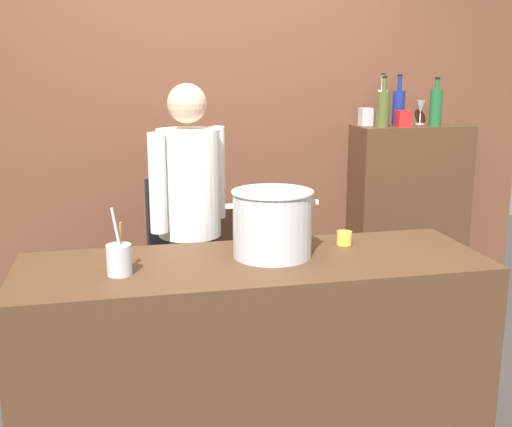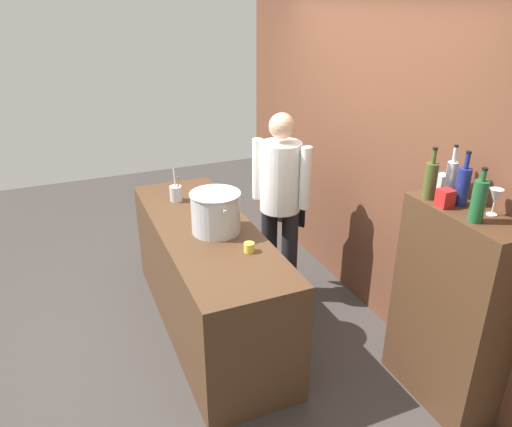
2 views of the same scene
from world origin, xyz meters
name	(u,v)px [view 1 (image 1 of 2)]	position (x,y,z in m)	size (l,w,h in m)	color
brick_back_panel	(208,106)	(0.00, 1.40, 1.50)	(4.40, 0.10, 3.00)	brown
prep_counter	(255,353)	(0.00, 0.00, 0.45)	(2.10, 0.70, 0.90)	#472D1C
bar_cabinet	(407,227)	(1.32, 1.19, 0.68)	(0.76, 0.32, 1.37)	#472D1C
chef	(189,213)	(-0.21, 0.73, 0.96)	(0.45, 0.42, 1.66)	black
stockpot_large	(272,224)	(0.09, 0.05, 1.05)	(0.43, 0.37, 0.30)	#B7BABF
utensil_crock	(119,259)	(-0.59, -0.07, 0.97)	(0.10, 0.10, 0.29)	#B7BABF
butter_jar	(344,238)	(0.48, 0.16, 0.93)	(0.07, 0.07, 0.07)	yellow
wine_bottle_cobalt	(398,107)	(1.22, 1.21, 1.49)	(0.08, 0.08, 0.33)	navy
wine_bottle_olive	(383,108)	(1.07, 1.10, 1.49)	(0.08, 0.08, 0.32)	#475123
wine_bottle_green	(436,107)	(1.43, 1.11, 1.49)	(0.08, 0.08, 0.31)	#1E592D
wine_bottle_clear	(382,106)	(1.11, 1.22, 1.49)	(0.06, 0.06, 0.33)	silver
wine_glass_short	(421,107)	(1.40, 1.26, 1.48)	(0.08, 0.08, 0.16)	silver
spice_tin_silver	(366,117)	(1.01, 1.25, 1.42)	(0.08, 0.08, 0.11)	#B2B2B7
spice_tin_red	(403,119)	(1.20, 1.10, 1.42)	(0.08, 0.08, 0.11)	red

